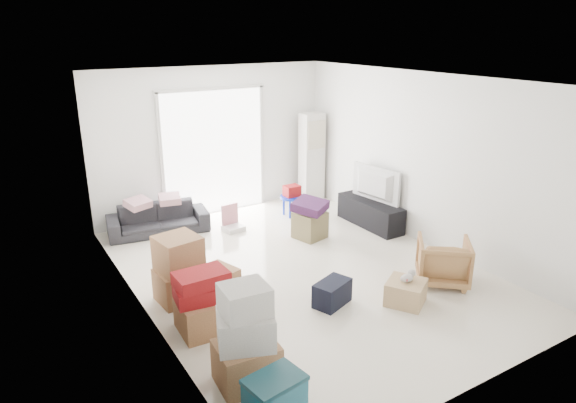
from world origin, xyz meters
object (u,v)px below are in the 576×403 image
at_px(ac_tower, 312,157).
at_px(wood_crate, 406,292).
at_px(ottoman, 310,225).
at_px(armchair, 443,259).
at_px(kids_table, 292,195).
at_px(sofa, 158,215).
at_px(television, 371,197).
at_px(tv_console, 370,213).

height_order(ac_tower, wood_crate, ac_tower).
distance_m(ottoman, wood_crate, 2.43).
xyz_separation_m(armchair, ottoman, (-0.66, 2.26, -0.12)).
distance_m(armchair, kids_table, 3.34).
relative_size(sofa, ottoman, 3.71).
xyz_separation_m(sofa, ottoman, (2.07, -1.53, -0.10)).
bearing_deg(sofa, ac_tower, 12.34).
bearing_deg(sofa, wood_crate, -54.56).
relative_size(ottoman, kids_table, 0.77).
height_order(television, kids_table, television).
xyz_separation_m(ac_tower, kids_table, (-0.86, -0.63, -0.47)).
bearing_deg(armchair, television, -63.00).
bearing_deg(wood_crate, sofa, 115.75).
xyz_separation_m(ac_tower, ottoman, (-1.17, -1.68, -0.65)).
xyz_separation_m(tv_console, ottoman, (-1.22, 0.10, -0.00)).
relative_size(ac_tower, ottoman, 3.92).
height_order(tv_console, ottoman, tv_console).
distance_m(ottoman, kids_table, 1.12).
bearing_deg(kids_table, ottoman, -106.35).
bearing_deg(tv_console, kids_table, 128.15).
height_order(sofa, wood_crate, sofa).
height_order(sofa, armchair, armchair).
relative_size(armchair, wood_crate, 1.54).
relative_size(television, armchair, 1.50).
bearing_deg(wood_crate, tv_console, 59.29).
bearing_deg(armchair, kids_table, -42.60).
relative_size(tv_console, sofa, 0.82).
height_order(ac_tower, armchair, ac_tower).
bearing_deg(wood_crate, ottoman, 86.11).
bearing_deg(armchair, wood_crate, 52.11).
relative_size(ac_tower, armchair, 2.53).
relative_size(ottoman, wood_crate, 0.99).
bearing_deg(ottoman, ac_tower, 55.29).
relative_size(ac_tower, sofa, 1.06).
bearing_deg(sofa, television, -16.68).
height_order(armchair, kids_table, armchair).
height_order(armchair, ottoman, armchair).
bearing_deg(wood_crate, ac_tower, 72.04).
bearing_deg(ottoman, television, -4.54).
bearing_deg(kids_table, armchair, -83.98).
bearing_deg(tv_console, ottoman, 175.46).
distance_m(tv_console, kids_table, 1.48).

